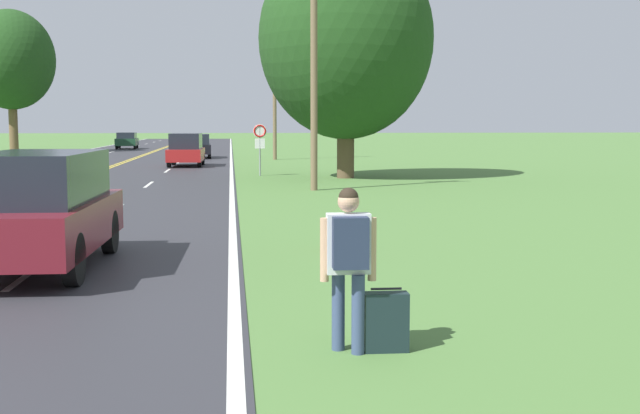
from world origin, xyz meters
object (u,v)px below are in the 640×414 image
at_px(car_black_van_mid_near, 198,145).
at_px(car_maroon_suv_nearest, 38,207).
at_px(car_red_suv_approaching, 186,149).
at_px(car_dark_green_hatchback_mid_far, 127,140).
at_px(fire_hydrant, 340,232).
at_px(tree_mid_treeline, 11,60).
at_px(suitcase, 386,322).
at_px(hitchhiker_person, 349,253).
at_px(traffic_sign, 260,137).
at_px(tree_behind_sign, 346,39).

bearing_deg(car_black_van_mid_near, car_maroon_suv_nearest, -3.03).
distance_m(car_red_suv_approaching, car_black_van_mid_near, 10.53).
bearing_deg(car_dark_green_hatchback_mid_far, fire_hydrant, -171.42).
relative_size(tree_mid_treeline, car_maroon_suv_nearest, 2.38).
height_order(suitcase, car_red_suv_approaching, car_red_suv_approaching).
bearing_deg(suitcase, hitchhiker_person, 94.19).
distance_m(car_red_suv_approaching, car_dark_green_hatchback_mid_far, 32.08).
xyz_separation_m(traffic_sign, car_maroon_suv_nearest, (-4.31, -22.55, -0.73)).
xyz_separation_m(car_red_suv_approaching, car_black_van_mid_near, (0.20, 10.53, -0.07)).
bearing_deg(car_black_van_mid_near, car_red_suv_approaching, -2.98).
relative_size(suitcase, car_black_van_mid_near, 0.14).
xyz_separation_m(suitcase, car_dark_green_hatchback_mid_far, (-11.00, 67.42, 0.52)).
relative_size(fire_hydrant, tree_mid_treeline, 0.06).
distance_m(traffic_sign, car_maroon_suv_nearest, 22.96).
bearing_deg(car_black_van_mid_near, hitchhiker_person, 2.21).
bearing_deg(car_black_van_mid_near, fire_hydrant, 4.02).
height_order(traffic_sign, car_black_van_mid_near, traffic_sign).
xyz_separation_m(tree_mid_treeline, car_maroon_suv_nearest, (14.23, -53.70, -6.35)).
height_order(hitchhiker_person, tree_behind_sign, tree_behind_sign).
bearing_deg(suitcase, car_maroon_suv_nearest, 42.71).
bearing_deg(car_dark_green_hatchback_mid_far, suitcase, -172.78).
relative_size(traffic_sign, tree_behind_sign, 0.23).
bearing_deg(suitcase, fire_hydrant, -2.45).
distance_m(hitchhiker_person, car_red_suv_approaching, 36.31).
relative_size(tree_mid_treeline, car_red_suv_approaching, 2.58).
xyz_separation_m(hitchhiker_person, fire_hydrant, (0.81, 6.54, -0.68)).
relative_size(tree_behind_sign, tree_mid_treeline, 0.89).
relative_size(tree_behind_sign, car_black_van_mid_near, 2.16).
relative_size(fire_hydrant, traffic_sign, 0.29).
bearing_deg(tree_mid_treeline, hitchhiker_person, -72.64).
xyz_separation_m(tree_behind_sign, car_dark_green_hatchback_mid_far, (-14.30, 41.55, -5.00)).
height_order(suitcase, traffic_sign, traffic_sign).
bearing_deg(tree_mid_treeline, traffic_sign, -59.25).
relative_size(car_maroon_suv_nearest, car_black_van_mid_near, 1.03).
height_order(fire_hydrant, car_maroon_suv_nearest, car_maroon_suv_nearest).
bearing_deg(tree_behind_sign, suitcase, -97.28).
bearing_deg(car_maroon_suv_nearest, hitchhiker_person, 40.30).
distance_m(tree_behind_sign, car_black_van_mid_near, 22.50).
xyz_separation_m(hitchhiker_person, car_black_van_mid_near, (-3.35, 46.67, -0.15)).
bearing_deg(tree_mid_treeline, car_red_suv_approaching, -56.85).
relative_size(tree_behind_sign, car_dark_green_hatchback_mid_far, 2.48).
height_order(tree_behind_sign, car_maroon_suv_nearest, tree_behind_sign).
xyz_separation_m(traffic_sign, tree_mid_treeline, (-18.54, 31.15, 5.63)).
height_order(hitchhiker_person, car_red_suv_approaching, car_red_suv_approaching).
bearing_deg(suitcase, traffic_sign, 1.80).
relative_size(traffic_sign, car_dark_green_hatchback_mid_far, 0.56).
bearing_deg(tree_behind_sign, tree_mid_treeline, 123.80).
distance_m(tree_behind_sign, car_maroon_suv_nearest, 22.67).
height_order(fire_hydrant, car_black_van_mid_near, car_black_van_mid_near).
xyz_separation_m(fire_hydrant, tree_behind_sign, (2.88, 19.34, 5.49)).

